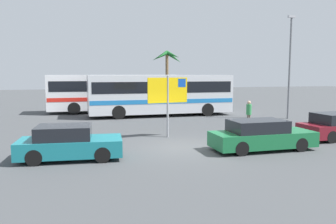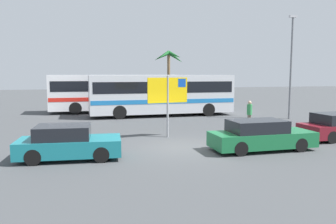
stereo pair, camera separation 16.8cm
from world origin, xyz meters
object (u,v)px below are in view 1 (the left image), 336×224
bus_rear_coach (115,91)px  ferry_sign (169,93)px  bus_front_coach (161,93)px  pedestrian_crossing_lot (249,112)px  car_green (261,136)px  car_teal (69,143)px

bus_rear_coach → ferry_sign: bearing=-84.1°
bus_rear_coach → bus_front_coach: bearing=-49.9°
bus_rear_coach → ferry_sign: 12.61m
ferry_sign → pedestrian_crossing_lot: size_ratio=1.94×
ferry_sign → pedestrian_crossing_lot: 5.98m
bus_rear_coach → car_green: bearing=-75.2°
pedestrian_crossing_lot → bus_front_coach: bearing=176.3°
bus_front_coach → ferry_sign: ferry_sign is taller
bus_rear_coach → car_green: bus_rear_coach is taller
bus_rear_coach → ferry_sign: size_ratio=3.47×
bus_rear_coach → pedestrian_crossing_lot: (6.88, -10.84, -0.81)m
ferry_sign → car_green: size_ratio=0.71×
car_teal → pedestrian_crossing_lot: pedestrian_crossing_lot is taller
bus_front_coach → car_green: bus_front_coach is taller
ferry_sign → car_green: 5.30m
car_teal → ferry_sign: bearing=39.6°
bus_front_coach → car_green: bearing=-84.5°
bus_rear_coach → pedestrian_crossing_lot: bearing=-57.6°
car_teal → car_green: 8.03m
pedestrian_crossing_lot → ferry_sign: bearing=-104.6°
car_teal → pedestrian_crossing_lot: (10.53, 5.08, 0.33)m
bus_front_coach → car_teal: size_ratio=2.75×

